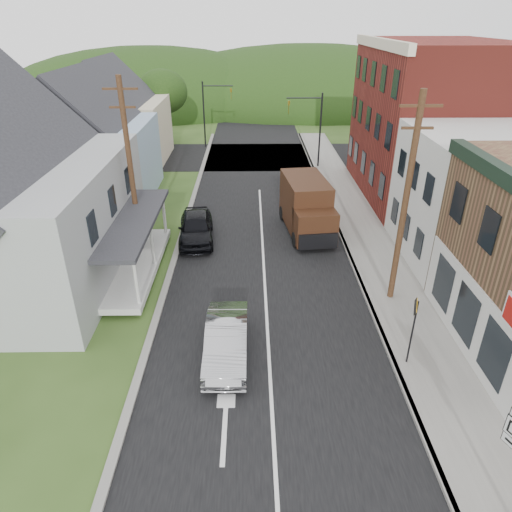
{
  "coord_description": "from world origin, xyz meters",
  "views": [
    {
      "loc": [
        -0.65,
        -13.7,
        11.33
      ],
      "look_at": [
        -0.43,
        3.55,
        2.2
      ],
      "focal_mm": 32.0,
      "sensor_mm": 36.0,
      "label": 1
    }
  ],
  "objects_px": {
    "dark_sedan": "(196,227)",
    "silver_sedan": "(227,341)",
    "delivery_van": "(307,207)",
    "warning_sign": "(414,322)"
  },
  "relations": [
    {
      "from": "silver_sedan",
      "to": "dark_sedan",
      "type": "distance_m",
      "value": 10.23
    },
    {
      "from": "dark_sedan",
      "to": "delivery_van",
      "type": "distance_m",
      "value": 6.45
    },
    {
      "from": "dark_sedan",
      "to": "silver_sedan",
      "type": "bearing_deg",
      "value": -82.57
    },
    {
      "from": "dark_sedan",
      "to": "delivery_van",
      "type": "height_order",
      "value": "delivery_van"
    },
    {
      "from": "warning_sign",
      "to": "silver_sedan",
      "type": "bearing_deg",
      "value": -170.27
    },
    {
      "from": "silver_sedan",
      "to": "delivery_van",
      "type": "xyz_separation_m",
      "value": [
        4.15,
        11.08,
        0.84
      ]
    },
    {
      "from": "delivery_van",
      "to": "warning_sign",
      "type": "xyz_separation_m",
      "value": [
        2.39,
        -11.64,
        0.37
      ]
    },
    {
      "from": "dark_sedan",
      "to": "warning_sign",
      "type": "distance_m",
      "value": 13.74
    },
    {
      "from": "dark_sedan",
      "to": "delivery_van",
      "type": "xyz_separation_m",
      "value": [
        6.31,
        1.07,
        0.77
      ]
    },
    {
      "from": "silver_sedan",
      "to": "dark_sedan",
      "type": "bearing_deg",
      "value": 102.31
    }
  ]
}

